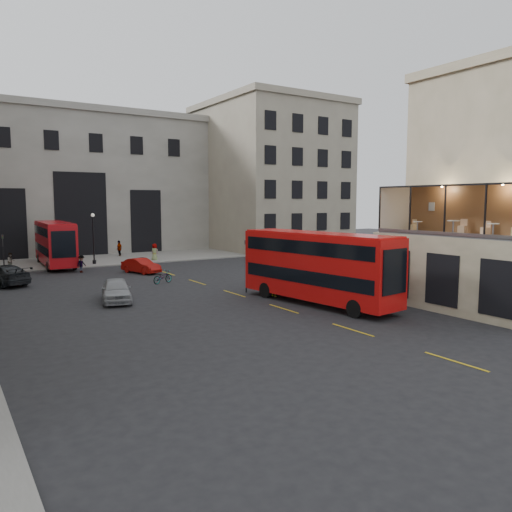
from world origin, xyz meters
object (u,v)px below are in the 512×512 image
cafe_chair_c (462,229)px  cafe_chair_d (413,227)px  car_b (141,266)px  cafe_table_far (417,225)px  street_lamp_b (94,242)px  pedestrian_a (11,261)px  car_c (2,275)px  cafe_chair_b (486,230)px  car_a (116,290)px  bus_far (55,242)px  cyclist (274,285)px  bus_near (318,264)px  traffic_light_far (3,251)px  bicycle (163,277)px  cafe_table_near (493,228)px  cafe_table_mid (453,225)px  pedestrian_c (119,249)px  pedestrian_b (81,264)px  pedestrian_d (155,252)px  traffic_light_near (246,259)px

cafe_chair_c → cafe_chair_d: size_ratio=1.16×
car_b → cafe_table_far: 25.43m
street_lamp_b → pedestrian_a: bearing=177.1°
car_c → cafe_chair_b: size_ratio=6.92×
cafe_table_far → car_a: bearing=144.1°
bus_far → cyclist: (9.41, -25.24, -1.73)m
bus_near → cafe_chair_d: bearing=-16.1°
traffic_light_far → bicycle: 13.88m
car_c → cyclist: car_c is taller
bus_far → pedestrian_a: (-4.13, -0.48, -1.70)m
cafe_table_near → bus_near: bearing=119.4°
bicycle → cyclist: 10.41m
traffic_light_far → car_a: size_ratio=0.84×
traffic_light_far → car_c: 3.51m
car_c → bus_far: bearing=-143.4°
bicycle → cafe_table_mid: (9.89, -19.42, 4.66)m
bicycle → cafe_chair_d: size_ratio=2.58×
pedestrian_c → cafe_table_near: 43.40m
car_b → cafe_table_far: (9.68, -23.11, 4.39)m
bus_far → pedestrian_b: bus_far is taller
street_lamp_b → car_c: bearing=-136.3°
car_c → bus_near: bearing=107.8°
car_c → car_b: bearing=160.4°
pedestrian_d → cafe_chair_d: bearing=166.8°
bicycle → car_a: bearing=113.0°
pedestrian_b → car_c: bearing=176.3°
traffic_light_far → car_b: 11.41m
cafe_table_far → cafe_chair_d: size_ratio=0.94×
bicycle → cyclist: size_ratio=1.23×
car_b → pedestrian_b: 5.60m
pedestrian_b → cafe_table_mid: bearing=-97.9°
traffic_light_far → pedestrian_b: size_ratio=2.38×
bus_far → bicycle: bus_far is taller
traffic_light_near → pedestrian_a: (-12.76, 22.40, -1.60)m
traffic_light_far → bicycle: size_ratio=1.97×
bus_far → pedestrian_c: 9.74m
traffic_light_far → car_a: 15.23m
pedestrian_c → cafe_table_mid: 41.12m
street_lamp_b → cyclist: (5.79, -24.37, -1.61)m
traffic_light_near → pedestrian_b: bearing=114.0°
pedestrian_d → cafe_chair_c: cafe_chair_c is taller
traffic_light_far → cafe_table_far: (20.69, -25.54, 2.64)m
bus_near → car_b: (-4.68, 19.50, -1.89)m
cafe_table_mid → cafe_table_far: size_ratio=1.22×
traffic_light_near → cafe_table_far: (6.69, -9.54, 2.64)m
car_b → cafe_chair_d: bearing=-82.0°
traffic_light_far → bus_far: bearing=52.0°
pedestrian_a → car_a: bearing=-98.1°
street_lamp_b → pedestrian_c: size_ratio=2.72×
traffic_light_near → car_a: 9.23m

